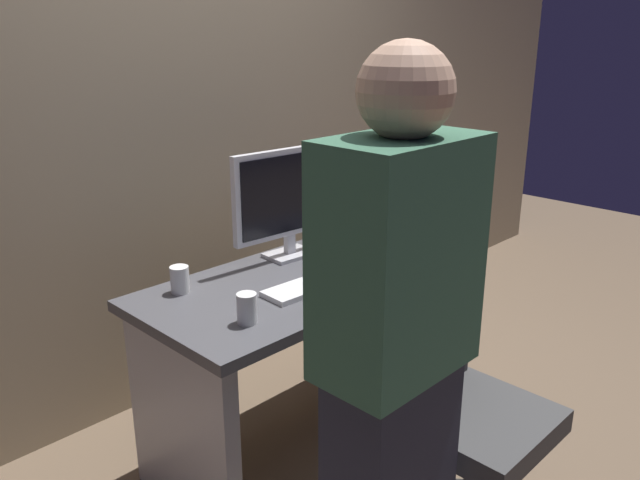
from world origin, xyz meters
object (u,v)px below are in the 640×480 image
object	(u,v)px
person_at_desk	(394,371)
monitor	(289,197)
desk	(311,328)
mouse	(368,258)
office_chair	(460,422)
book_stack	(384,228)
cup_near_keyboard	(247,308)
cup_by_monitor	(180,280)
keyboard	(316,283)

from	to	relation	value
person_at_desk	monitor	size ratio (longest dim) A/B	3.03
person_at_desk	desk	bearing A→B (deg)	58.21
person_at_desk	mouse	bearing A→B (deg)	43.96
office_chair	book_stack	distance (m)	1.01
cup_near_keyboard	cup_by_monitor	world-z (taller)	cup_near_keyboard
office_chair	keyboard	size ratio (longest dim) A/B	2.19
keyboard	person_at_desk	bearing A→B (deg)	-118.38
desk	book_stack	world-z (taller)	book_stack
desk	office_chair	size ratio (longest dim) A/B	1.46
monitor	keyboard	bearing A→B (deg)	-117.02
person_at_desk	keyboard	bearing A→B (deg)	58.96
mouse	book_stack	size ratio (longest dim) A/B	0.41
keyboard	cup_by_monitor	size ratio (longest dim) A/B	4.36
office_chair	mouse	size ratio (longest dim) A/B	9.40
cup_by_monitor	book_stack	size ratio (longest dim) A/B	0.41
office_chair	person_at_desk	distance (m)	0.63
person_at_desk	cup_near_keyboard	size ratio (longest dim) A/B	16.07
desk	monitor	size ratio (longest dim) A/B	2.54
keyboard	cup_by_monitor	xyz separation A→B (m)	(-0.39, 0.31, 0.04)
office_chair	cup_near_keyboard	distance (m)	0.79
monitor	book_stack	size ratio (longest dim) A/B	2.24
monitor	mouse	world-z (taller)	monitor
office_chair	cup_near_keyboard	size ratio (longest dim) A/B	9.22
mouse	cup_near_keyboard	distance (m)	0.71
monitor	keyboard	distance (m)	0.42
desk	keyboard	world-z (taller)	keyboard
desk	cup_by_monitor	bearing A→B (deg)	155.82
keyboard	mouse	bearing A→B (deg)	7.45
person_at_desk	monitor	bearing A→B (deg)	60.16
office_chair	mouse	distance (m)	0.78
office_chair	monitor	bearing A→B (deg)	83.35
monitor	keyboard	size ratio (longest dim) A/B	1.26
desk	person_at_desk	world-z (taller)	person_at_desk
keyboard	monitor	bearing A→B (deg)	65.64
desk	office_chair	bearing A→B (deg)	-92.14
person_at_desk	cup_by_monitor	bearing A→B (deg)	88.25
book_stack	person_at_desk	bearing A→B (deg)	-139.92
cup_by_monitor	book_stack	xyz separation A→B (m)	(0.97, -0.16, 0.01)
person_at_desk	monitor	xyz separation A→B (m)	(0.57, 1.00, 0.16)
cup_near_keyboard	cup_by_monitor	size ratio (longest dim) A/B	1.03
mouse	cup_by_monitor	world-z (taller)	cup_by_monitor
cup_by_monitor	book_stack	world-z (taller)	book_stack
keyboard	cup_by_monitor	bearing A→B (deg)	143.89
office_chair	mouse	world-z (taller)	office_chair
person_at_desk	cup_by_monitor	xyz separation A→B (m)	(0.03, 1.00, -0.04)
person_at_desk	mouse	world-z (taller)	person_at_desk
office_chair	cup_by_monitor	distance (m)	1.09
person_at_desk	cup_near_keyboard	distance (m)	0.63
office_chair	mouse	xyz separation A→B (m)	(0.28, 0.65, 0.34)
monitor	cup_near_keyboard	size ratio (longest dim) A/B	5.30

